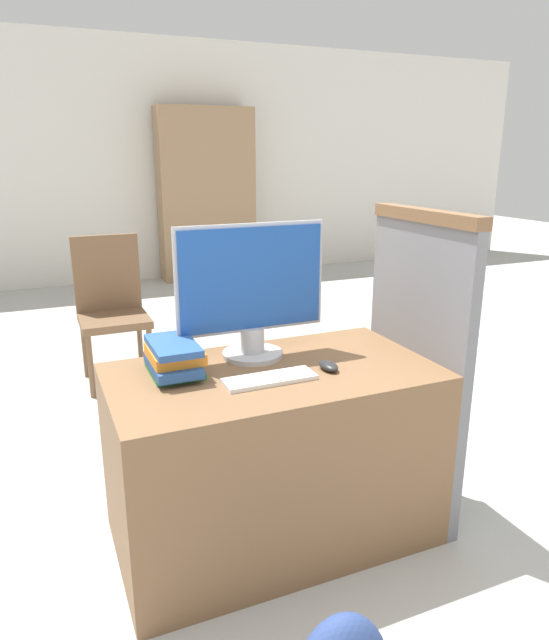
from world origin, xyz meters
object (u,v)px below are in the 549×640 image
(monitor, at_px, (252,292))
(mouse, at_px, (328,366))
(book_stack, at_px, (174,358))
(far_chair, at_px, (111,303))
(keyboard, at_px, (270,379))

(monitor, bearing_deg, mouse, -50.27)
(book_stack, xyz_separation_m, far_chair, (0.01, 1.88, -0.24))
(monitor, height_order, far_chair, monitor)
(monitor, relative_size, book_stack, 2.16)
(keyboard, xyz_separation_m, book_stack, (-0.30, 0.20, 0.06))
(monitor, bearing_deg, book_stack, -168.95)
(keyboard, height_order, mouse, mouse)
(mouse, xyz_separation_m, far_chair, (-0.54, 2.07, -0.19))
(monitor, bearing_deg, keyboard, -97.68)
(mouse, bearing_deg, far_chair, 104.60)
(book_stack, bearing_deg, monitor, 11.05)
(mouse, height_order, far_chair, far_chair)
(keyboard, relative_size, far_chair, 0.34)
(mouse, bearing_deg, monitor, 129.73)
(monitor, xyz_separation_m, book_stack, (-0.34, -0.07, -0.21))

